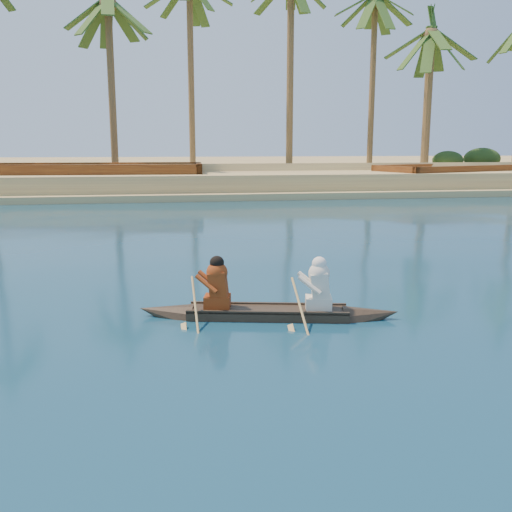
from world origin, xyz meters
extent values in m
plane|color=#0B364A|center=(0.00, 0.00, 0.00)|extent=(160.00, 160.00, 0.00)
cube|color=#D2C176|center=(0.00, 26.00, 0.12)|extent=(150.00, 8.00, 0.50)
cube|color=#D2C176|center=(0.00, 48.00, 0.55)|extent=(150.00, 50.00, 1.50)
cube|color=brown|center=(-9.48, 27.00, 0.49)|extent=(13.37, 5.08, 1.64)
cube|color=brown|center=(14.09, 27.00, 0.44)|extent=(12.47, 7.55, 1.48)
camera|label=1|loc=(-5.40, -7.80, 2.93)|focal=40.00mm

